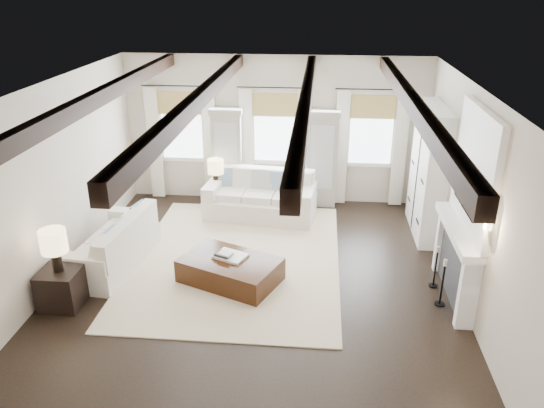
# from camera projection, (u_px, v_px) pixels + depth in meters

# --- Properties ---
(ground) EXTENTS (7.50, 7.50, 0.00)m
(ground) POSITION_uv_depth(u_px,v_px,m) (255.00, 286.00, 8.67)
(ground) COLOR black
(ground) RESTS_ON ground
(room_shell) EXTENTS (6.54, 7.54, 3.22)m
(room_shell) POSITION_uv_depth(u_px,v_px,m) (306.00, 160.00, 8.69)
(room_shell) COLOR beige
(room_shell) RESTS_ON ground
(area_rug) EXTENTS (3.62, 4.74, 0.02)m
(area_rug) POSITION_uv_depth(u_px,v_px,m) (237.00, 259.00, 9.50)
(area_rug) COLOR beige
(area_rug) RESTS_ON ground
(sofa_back) EXTENTS (2.35, 1.26, 0.97)m
(sofa_back) POSITION_uv_depth(u_px,v_px,m) (261.00, 198.00, 11.10)
(sofa_back) COLOR white
(sofa_back) RESTS_ON ground
(sofa_left) EXTENTS (1.15, 2.15, 0.88)m
(sofa_left) POSITION_uv_depth(u_px,v_px,m) (115.00, 247.00, 9.18)
(sofa_left) COLOR white
(sofa_left) RESTS_ON ground
(ottoman) EXTENTS (1.81, 1.50, 0.41)m
(ottoman) POSITION_uv_depth(u_px,v_px,m) (230.00, 270.00, 8.74)
(ottoman) COLOR black
(ottoman) RESTS_ON ground
(tray) EXTENTS (0.61, 0.55, 0.04)m
(tray) POSITION_uv_depth(u_px,v_px,m) (230.00, 256.00, 8.72)
(tray) COLOR white
(tray) RESTS_ON ottoman
(book_lower) EXTENTS (0.32, 0.29, 0.04)m
(book_lower) POSITION_uv_depth(u_px,v_px,m) (224.00, 254.00, 8.70)
(book_lower) COLOR #262628
(book_lower) RESTS_ON tray
(book_upper) EXTENTS (0.27, 0.24, 0.03)m
(book_upper) POSITION_uv_depth(u_px,v_px,m) (225.00, 253.00, 8.65)
(book_upper) COLOR beige
(book_upper) RESTS_ON book_lower
(side_table_front) EXTENTS (0.60, 0.60, 0.60)m
(side_table_front) POSITION_uv_depth(u_px,v_px,m) (62.00, 288.00, 8.07)
(side_table_front) COLOR black
(side_table_front) RESTS_ON ground
(lamp_front) EXTENTS (0.39, 0.39, 0.67)m
(lamp_front) POSITION_uv_depth(u_px,v_px,m) (54.00, 244.00, 7.77)
(lamp_front) COLOR black
(lamp_front) RESTS_ON side_table_front
(side_table_back) EXTENTS (0.38, 0.38, 0.56)m
(side_table_back) POSITION_uv_depth(u_px,v_px,m) (217.00, 198.00, 11.41)
(side_table_back) COLOR black
(side_table_back) RESTS_ON ground
(lamp_back) EXTENTS (0.34, 0.34, 0.58)m
(lamp_back) POSITION_uv_depth(u_px,v_px,m) (216.00, 168.00, 11.15)
(lamp_back) COLOR black
(lamp_back) RESTS_ON side_table_back
(candlestick_near) EXTENTS (0.16, 0.16, 0.79)m
(candlestick_near) POSITION_uv_depth(u_px,v_px,m) (442.00, 286.00, 8.06)
(candlestick_near) COLOR black
(candlestick_near) RESTS_ON ground
(candlestick_far) EXTENTS (0.15, 0.15, 0.73)m
(candlestick_far) POSITION_uv_depth(u_px,v_px,m) (435.00, 270.00, 8.55)
(candlestick_far) COLOR black
(candlestick_far) RESTS_ON ground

